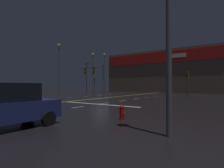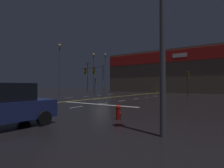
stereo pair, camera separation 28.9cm
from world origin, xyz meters
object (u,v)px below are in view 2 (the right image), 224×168
(streetlight_near_left, at_px, (60,62))
(streetlight_median_approach, at_px, (94,68))
(traffic_signal_corner_northwest, at_px, (95,82))
(traffic_signal_median, at_px, (93,73))
(fire_hydrant, at_px, (118,112))
(streetlight_near_right, at_px, (105,68))
(traffic_signal_corner_northeast, at_px, (188,78))

(streetlight_near_left, height_order, streetlight_median_approach, streetlight_near_left)
(traffic_signal_corner_northwest, bearing_deg, traffic_signal_median, -51.51)
(streetlight_near_left, relative_size, fire_hydrant, 12.82)
(traffic_signal_median, distance_m, streetlight_near_left, 10.12)
(traffic_signal_corner_northwest, distance_m, fire_hydrant, 29.18)
(traffic_signal_median, xyz_separation_m, streetlight_near_right, (-9.75, 16.04, 2.75))
(traffic_signal_corner_northeast, relative_size, streetlight_median_approach, 0.41)
(traffic_signal_median, distance_m, streetlight_near_right, 18.98)
(traffic_signal_median, xyz_separation_m, streetlight_median_approach, (-9.93, 11.67, 2.42))
(traffic_signal_corner_northwest, xyz_separation_m, streetlight_median_approach, (-2.84, 2.75, 3.59))
(fire_hydrant, bearing_deg, streetlight_median_approach, 132.84)
(traffic_signal_corner_northeast, bearing_deg, traffic_signal_median, -145.20)
(fire_hydrant, bearing_deg, streetlight_near_right, 127.93)
(streetlight_near_right, bearing_deg, traffic_signal_median, -58.70)
(traffic_signal_corner_northeast, bearing_deg, streetlight_near_right, 160.15)
(streetlight_near_right, bearing_deg, traffic_signal_corner_northeast, -19.85)
(traffic_signal_corner_northwest, distance_m, streetlight_near_right, 8.56)
(streetlight_median_approach, height_order, fire_hydrant, streetlight_median_approach)
(traffic_signal_median, bearing_deg, traffic_signal_corner_northwest, 128.49)
(traffic_signal_corner_northeast, bearing_deg, streetlight_near_left, -162.44)
(traffic_signal_median, height_order, streetlight_near_left, streetlight_near_left)
(traffic_signal_corner_northwest, bearing_deg, traffic_signal_corner_northeast, -2.05)
(streetlight_near_right, height_order, fire_hydrant, streetlight_near_right)
(traffic_signal_median, bearing_deg, streetlight_near_right, 121.30)
(streetlight_near_left, bearing_deg, traffic_signal_corner_northwest, 70.90)
(traffic_signal_median, bearing_deg, traffic_signal_corner_northeast, 34.80)
(traffic_signal_corner_northwest, xyz_separation_m, streetlight_near_right, (-2.66, 7.12, 3.93))
(streetlight_near_left, height_order, streetlight_near_right, streetlight_near_right)
(streetlight_near_left, bearing_deg, traffic_signal_median, -8.34)
(traffic_signal_corner_northwest, height_order, streetlight_near_left, streetlight_near_left)
(streetlight_near_right, bearing_deg, traffic_signal_corner_northwest, -69.52)
(traffic_signal_corner_northeast, height_order, streetlight_median_approach, streetlight_median_approach)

